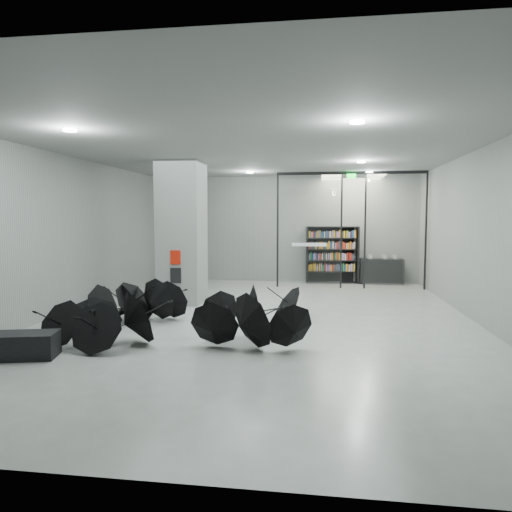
# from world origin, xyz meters

# --- Properties ---
(room) EXTENTS (14.00, 14.02, 4.01)m
(room) POSITION_xyz_m (0.00, 0.00, 2.84)
(room) COLOR gray
(room) RESTS_ON ground
(column) EXTENTS (1.20, 1.20, 4.00)m
(column) POSITION_xyz_m (-2.50, 2.00, 2.00)
(column) COLOR slate
(column) RESTS_ON ground
(fire_cabinet) EXTENTS (0.28, 0.04, 0.38)m
(fire_cabinet) POSITION_xyz_m (-2.50, 1.38, 1.35)
(fire_cabinet) COLOR #A50A07
(fire_cabinet) RESTS_ON column
(info_panel) EXTENTS (0.30, 0.03, 0.42)m
(info_panel) POSITION_xyz_m (-2.50, 1.38, 0.85)
(info_panel) COLOR black
(info_panel) RESTS_ON column
(exit_sign) EXTENTS (0.30, 0.06, 0.15)m
(exit_sign) POSITION_xyz_m (2.40, 5.30, 3.82)
(exit_sign) COLOR #0CE533
(exit_sign) RESTS_ON room
(glass_partition) EXTENTS (5.06, 0.08, 4.00)m
(glass_partition) POSITION_xyz_m (2.39, 5.50, 2.18)
(glass_partition) COLOR silver
(glass_partition) RESTS_ON ground
(bench) EXTENTS (1.46, 0.89, 0.44)m
(bench) POSITION_xyz_m (-3.75, -3.66, 0.22)
(bench) COLOR black
(bench) RESTS_ON ground
(bookshelf) EXTENTS (1.95, 0.61, 2.11)m
(bookshelf) POSITION_xyz_m (1.83, 6.75, 1.06)
(bookshelf) COLOR black
(bookshelf) RESTS_ON ground
(shop_counter) EXTENTS (1.55, 0.64, 0.93)m
(shop_counter) POSITION_xyz_m (3.63, 6.79, 0.46)
(shop_counter) COLOR black
(shop_counter) RESTS_ON ground
(umbrella_cluster) EXTENTS (5.45, 4.41, 1.28)m
(umbrella_cluster) POSITION_xyz_m (-1.70, -1.78, 0.31)
(umbrella_cluster) COLOR black
(umbrella_cluster) RESTS_ON ground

